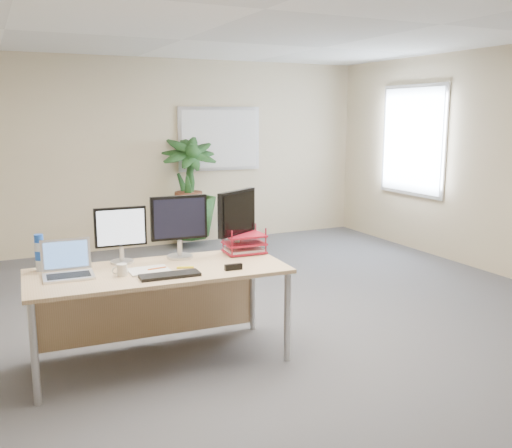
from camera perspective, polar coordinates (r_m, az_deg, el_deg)
name	(u,v)px	position (r m, az deg, el deg)	size (l,w,h in m)	color
floor	(264,344)	(4.94, 0.81, -11.87)	(8.00, 8.00, 0.00)	#4B4B50
back_wall	(141,154)	(8.35, -11.45, 6.83)	(7.00, 0.04, 2.70)	#C1AD88
ceiling	(265,9)	(4.62, 0.91, 20.70)	(7.00, 8.00, 0.02)	white
whiteboard	(220,139)	(8.68, -3.66, 8.50)	(1.30, 0.04, 0.95)	silver
window	(413,140)	(8.43, 15.38, 8.06)	(0.04, 1.30, 1.55)	silver
desk	(156,285)	(4.58, -9.97, -6.06)	(1.99, 0.92, 0.75)	tan
floor_plant	(189,196)	(8.30, -6.76, 2.78)	(0.84, 0.84, 1.50)	#143818
monitor_left	(121,231)	(4.62, -13.37, -0.71)	(0.41, 0.18, 0.45)	#B7B8BC
monitor_right	(179,223)	(4.69, -7.70, 0.14)	(0.47, 0.21, 0.52)	#B7B8BC
monitor_dark	(237,217)	(4.81, -1.91, 0.65)	(0.44, 0.29, 0.54)	#B7B8BC
laptop	(67,267)	(4.41, -18.33, -4.13)	(0.37, 0.33, 0.26)	silver
keyboard	(170,275)	(4.22, -8.62, -5.09)	(0.44, 0.15, 0.02)	black
coffee_mug	(122,270)	(4.30, -13.29, -4.49)	(0.11, 0.08, 0.09)	silver
spiral_notebook	(149,270)	(4.39, -10.65, -4.59)	(0.30, 0.22, 0.01)	silver
orange_pen	(157,268)	(4.40, -9.87, -4.38)	(0.01, 0.01, 0.15)	orange
yellow_highlighter	(185,267)	(4.43, -7.09, -4.32)	(0.02, 0.02, 0.13)	yellow
water_bottle	(40,254)	(4.60, -20.82, -2.78)	(0.07, 0.07, 0.28)	silver
letter_tray	(244,245)	(4.86, -1.18, -2.11)	(0.35, 0.27, 0.16)	maroon
stapler	(233,267)	(4.35, -2.28, -4.32)	(0.14, 0.04, 0.05)	black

